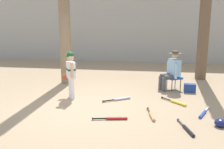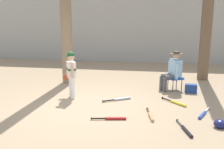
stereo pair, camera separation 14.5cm
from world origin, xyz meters
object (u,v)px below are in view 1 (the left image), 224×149
Objects in this scene: seated_spectator at (172,69)px; bat_black_composite at (187,129)px; bat_wood_tan at (151,116)px; folding_stool at (174,78)px; young_ballplayer at (70,72)px; bat_yellow_trainer at (176,102)px; tree_behind_spectator at (206,1)px; bat_blue_youth at (203,113)px; handbag_beside_stool at (190,88)px; bat_aluminum_silver at (120,99)px; batting_helmet_navy at (221,123)px; bat_red_barrel at (114,118)px.

seated_spectator is 3.01m from bat_black_composite.
folding_stool is at bearing 73.52° from bat_wood_tan.
young_ballplayer reaches higher than bat_yellow_trainer.
tree_behind_spectator reaches higher than bat_yellow_trainer.
seated_spectator reaches higher than bat_blue_youth.
handbag_beside_stool reaches higher than bat_black_composite.
young_ballplayer is at bearing 166.58° from bat_blue_youth.
bat_aluminum_silver is at bearing 127.61° from bat_wood_tan.
bat_blue_youth is (3.42, -0.81, -0.71)m from young_ballplayer.
bat_blue_youth is at bearing -99.09° from tree_behind_spectator.
handbag_beside_stool is 1.07× the size of batting_helmet_navy.
folding_stool reaches higher than bat_aluminum_silver.
folding_stool reaches higher than bat_black_composite.
young_ballplayer is at bearing -145.34° from tree_behind_spectator.
bat_aluminum_silver is 0.93× the size of bat_red_barrel.
tree_behind_spectator is 4.97m from batting_helmet_navy.
seated_spectator is 1.52× the size of bat_red_barrel.
batting_helmet_navy is at bearing -1.55° from bat_red_barrel.
young_ballplayer is 3.48m from bat_black_composite.
handbag_beside_stool is (0.54, -0.20, -0.51)m from seated_spectator.
bat_blue_youth is at bearing 14.15° from bat_wood_tan.
bat_black_composite is (-0.44, -2.74, -0.10)m from handbag_beside_stool.
young_ballplayer is 2.06× the size of bat_yellow_trainer.
bat_wood_tan is 1.38m from bat_aluminum_silver.
bat_wood_tan is (-0.69, -2.35, -0.33)m from folding_stool.
bat_blue_youth is at bearing 15.87° from bat_red_barrel.
bat_black_composite is (0.10, -2.94, -0.61)m from seated_spectator.
bat_blue_youth is (2.04, -0.79, -0.00)m from bat_aluminum_silver.
folding_stool reaches higher than bat_wood_tan.
bat_wood_tan and bat_black_composite have the same top height.
bat_yellow_trainer and bat_blue_youth have the same top height.
bat_aluminum_silver is (-0.84, 1.09, 0.00)m from bat_wood_tan.
folding_stool is at bearing 103.96° from bat_blue_youth.
bat_aluminum_silver is (1.37, -0.03, -0.71)m from young_ballplayer.
young_ballplayer reaches higher than bat_wood_tan.
batting_helmet_navy is (0.23, -0.64, 0.05)m from bat_blue_youth.
bat_blue_youth is (2.03, 0.58, -0.00)m from bat_red_barrel.
handbag_beside_stool is (3.36, 0.98, -0.61)m from young_ballplayer.
bat_black_composite is at bearing -88.00° from seated_spectator.
bat_red_barrel is at bearing -129.78° from handbag_beside_stool.
young_ballplayer reaches higher than folding_stool.
bat_wood_tan is (2.21, -1.12, -0.71)m from young_ballplayer.
bat_black_composite is (2.92, -1.76, -0.71)m from young_ballplayer.
seated_spectator reaches higher than batting_helmet_navy.
young_ballplayer is 1.65× the size of bat_black_composite.
bat_black_composite is 1.01× the size of bat_red_barrel.
folding_stool reaches higher than bat_red_barrel.
bat_wood_tan and bat_red_barrel have the same top height.
folding_stool is (-1.08, -1.53, -2.34)m from tree_behind_spectator.
bat_black_composite and bat_blue_youth have the same top height.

